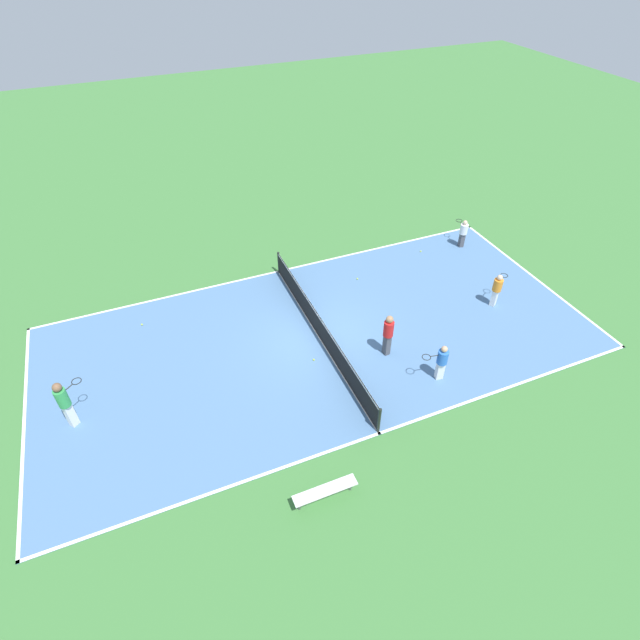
{
  "coord_description": "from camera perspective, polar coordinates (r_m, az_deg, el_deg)",
  "views": [
    {
      "loc": [
        -12.88,
        5.37,
        12.69
      ],
      "look_at": [
        0.0,
        0.0,
        0.9
      ],
      "focal_mm": 28.0,
      "sensor_mm": 36.0,
      "label": 1
    }
  ],
  "objects": [
    {
      "name": "ground_plane",
      "position": [
        18.86,
        0.0,
        -2.09
      ],
      "size": [
        80.0,
        80.0,
        0.0
      ],
      "primitive_type": "plane",
      "color": "#3D7538"
    },
    {
      "name": "court_surface",
      "position": [
        18.86,
        0.0,
        -2.07
      ],
      "size": [
        9.67,
        20.5,
        0.02
      ],
      "color": "#4C729E",
      "rests_on": "ground_plane"
    },
    {
      "name": "tennis_net",
      "position": [
        18.5,
        0.0,
        -0.83
      ],
      "size": [
        9.47,
        0.1,
        1.04
      ],
      "color": "black",
      "rests_on": "court_surface"
    },
    {
      "name": "bench",
      "position": [
        14.32,
        0.59,
        -18.96
      ],
      "size": [
        0.36,
        1.83,
        0.45
      ],
      "rotation": [
        0.0,
        0.0,
        1.57
      ],
      "color": "silver",
      "rests_on": "ground_plane"
    },
    {
      "name": "player_near_white",
      "position": [
        24.64,
        16.04,
        9.66
      ],
      "size": [
        0.98,
        0.51,
        1.36
      ],
      "rotation": [
        0.0,
        0.0,
        6.09
      ],
      "color": "#4C4C51",
      "rests_on": "court_surface"
    },
    {
      "name": "player_near_blue",
      "position": [
        17.28,
        13.73,
        -4.53
      ],
      "size": [
        0.48,
        0.97,
        1.46
      ],
      "rotation": [
        0.0,
        0.0,
        1.4
      ],
      "color": "white",
      "rests_on": "court_surface"
    },
    {
      "name": "player_far_green",
      "position": [
        17.11,
        -27.2,
        -8.27
      ],
      "size": [
        0.84,
        0.93,
        1.84
      ],
      "rotation": [
        0.0,
        0.0,
        5.39
      ],
      "color": "white",
      "rests_on": "court_surface"
    },
    {
      "name": "player_center_orange",
      "position": [
        21.12,
        19.57,
        3.45
      ],
      "size": [
        0.76,
        0.97,
        1.46
      ],
      "rotation": [
        0.0,
        0.0,
        5.24
      ],
      "color": "white",
      "rests_on": "court_surface"
    },
    {
      "name": "player_coach_red",
      "position": [
        17.73,
        7.8,
        -1.43
      ],
      "size": [
        0.39,
        0.39,
        1.73
      ],
      "rotation": [
        0.0,
        0.0,
        3.22
      ],
      "color": "#4C4C51",
      "rests_on": "court_surface"
    },
    {
      "name": "tennis_ball_left_sideline",
      "position": [
        24.1,
        11.44,
        7.71
      ],
      "size": [
        0.07,
        0.07,
        0.07
      ],
      "primitive_type": "sphere",
      "color": "#CCE033",
      "rests_on": "court_surface"
    },
    {
      "name": "tennis_ball_right_alley",
      "position": [
        20.57,
        -19.68,
        -0.49
      ],
      "size": [
        0.07,
        0.07,
        0.07
      ],
      "primitive_type": "sphere",
      "color": "#CCE033",
      "rests_on": "court_surface"
    },
    {
      "name": "tennis_ball_midcourt",
      "position": [
        17.95,
        -0.72,
        -4.56
      ],
      "size": [
        0.07,
        0.07,
        0.07
      ],
      "primitive_type": "sphere",
      "color": "#CCE033",
      "rests_on": "court_surface"
    },
    {
      "name": "tennis_ball_near_net",
      "position": [
        21.84,
        4.29,
        4.72
      ],
      "size": [
        0.07,
        0.07,
        0.07
      ],
      "primitive_type": "sphere",
      "color": "#CCE033",
      "rests_on": "court_surface"
    }
  ]
}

